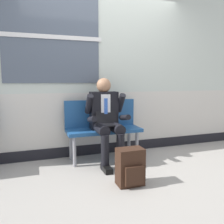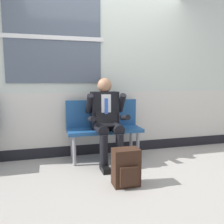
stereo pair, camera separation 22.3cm
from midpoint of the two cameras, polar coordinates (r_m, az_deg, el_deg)
ground_plane at (r=3.44m, az=3.02°, el=-12.52°), size 18.00×18.00×0.00m
station_wall at (r=3.79m, az=0.13°, el=11.39°), size 6.13×0.17×2.88m
bench_with_person at (r=3.56m, az=-0.27°, el=-3.10°), size 1.11×0.42×0.89m
person_seated at (r=3.35m, az=0.60°, el=-1.55°), size 0.57×0.70×1.23m
backpack at (r=2.73m, az=5.88°, el=-13.40°), size 0.30×0.23×0.43m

